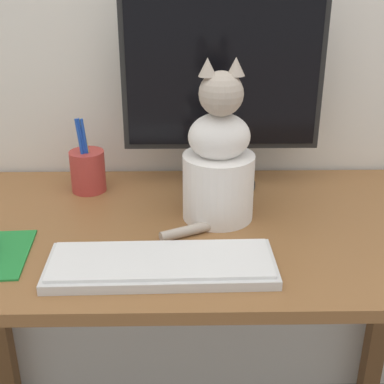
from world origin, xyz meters
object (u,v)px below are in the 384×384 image
monitor (222,87)px  cat (219,162)px  keyboard (161,264)px  pen_cup (88,170)px

monitor → cat: bearing=-95.6°
keyboard → pen_cup: (-0.18, 0.35, 0.04)m
cat → keyboard: bearing=-124.5°
monitor → keyboard: bearing=-109.1°
pen_cup → cat: bearing=-26.0°
monitor → cat: (-0.02, -0.16, -0.12)m
cat → pen_cup: (-0.30, 0.14, -0.07)m
keyboard → pen_cup: bearing=116.5°
monitor → pen_cup: bearing=-176.3°
monitor → cat: 0.20m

